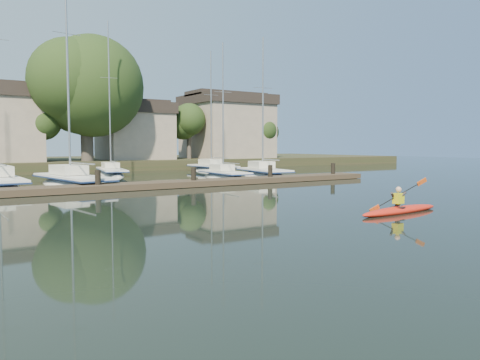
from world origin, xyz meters
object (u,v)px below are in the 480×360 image
kayak (400,209)px  sailboat_2 (72,189)px  sailboat_3 (224,180)px  sailboat_6 (111,177)px  sailboat_7 (213,173)px  dock (149,185)px  sailboat_4 (264,179)px

kayak → sailboat_2: (-7.66, 19.02, -0.38)m
sailboat_2 → sailboat_3: size_ratio=1.41×
sailboat_6 → sailboat_7: bearing=9.5°
dock → sailboat_3: 9.71m
sailboat_2 → sailboat_6: (5.49, 9.47, 0.04)m
sailboat_2 → sailboat_6: sailboat_2 is taller
sailboat_4 → sailboat_6: (-9.70, 9.14, 0.04)m
dock → sailboat_7: sailboat_7 is taller
dock → sailboat_2: size_ratio=2.07×
sailboat_2 → sailboat_3: (11.67, 0.72, 0.03)m
sailboat_6 → sailboat_7: size_ratio=1.10×
dock → sailboat_7: 18.30m
dock → sailboat_2: bearing=128.1°
dock → kayak: bearing=-73.8°
sailboat_4 → dock: bearing=-150.1°
sailboat_3 → kayak: bearing=-96.8°
sailboat_2 → sailboat_6: size_ratio=1.15×
kayak → dock: (-4.27, 14.69, 0.03)m
sailboat_3 → sailboat_7: (3.84, 8.65, -0.02)m
sailboat_3 → sailboat_6: bearing=129.9°
sailboat_2 → sailboat_7: size_ratio=1.26×
dock → sailboat_6: size_ratio=2.37×
dock → sailboat_2: (-3.39, 4.33, -0.41)m
sailboat_3 → sailboat_6: (-6.18, 8.74, 0.01)m
sailboat_3 → sailboat_4: bearing=-1.8°
dock → sailboat_4: (11.80, 4.66, -0.41)m
kayak → sailboat_2: 20.51m
sailboat_2 → sailboat_7: sailboat_2 is taller
kayak → sailboat_3: (4.01, 19.74, -0.35)m
kayak → sailboat_6: 28.57m
dock → sailboat_7: (12.12, 13.70, -0.40)m
kayak → sailboat_2: bearing=108.4°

